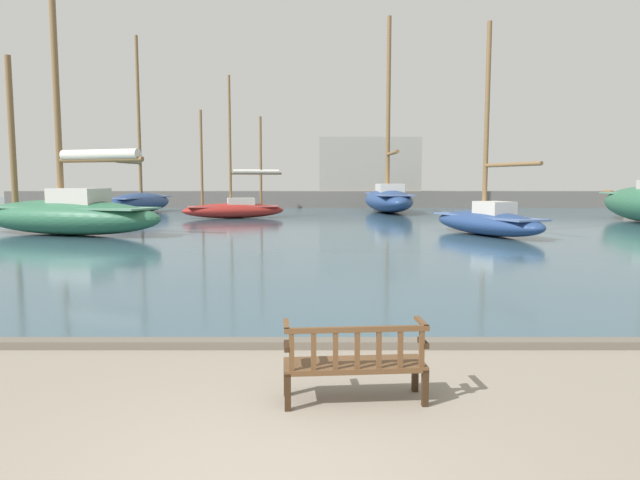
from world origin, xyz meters
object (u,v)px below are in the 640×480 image
(park_bench, at_px, (357,362))
(sailboat_distant_harbor, at_px, (70,212))
(sailboat_mid_starboard, at_px, (489,219))
(sailboat_far_port, at_px, (390,198))
(sailboat_centre_channel, at_px, (142,200))
(sailboat_mid_port, at_px, (237,207))

(park_bench, xyz_separation_m, sailboat_distant_harbor, (-11.90, 19.57, 0.65))
(park_bench, bearing_deg, sailboat_mid_starboard, 69.79)
(sailboat_far_port, height_order, sailboat_centre_channel, sailboat_far_port)
(park_bench, height_order, sailboat_distant_harbor, sailboat_distant_harbor)
(sailboat_distant_harbor, distance_m, sailboat_mid_starboard, 19.07)
(sailboat_far_port, distance_m, sailboat_mid_port, 13.43)
(park_bench, relative_size, sailboat_far_port, 0.11)
(sailboat_distant_harbor, relative_size, sailboat_mid_port, 1.27)
(park_bench, relative_size, sailboat_mid_port, 0.18)
(sailboat_centre_channel, bearing_deg, sailboat_mid_port, -37.47)
(sailboat_distant_harbor, xyz_separation_m, sailboat_mid_port, (5.85, 11.74, -0.28))
(sailboat_mid_port, bearing_deg, sailboat_far_port, 34.74)
(park_bench, distance_m, sailboat_mid_port, 31.89)
(park_bench, xyz_separation_m, sailboat_far_port, (4.99, 38.96, 0.74))
(park_bench, bearing_deg, sailboat_distant_harbor, 121.29)
(sailboat_far_port, relative_size, sailboat_centre_channel, 1.14)
(sailboat_distant_harbor, xyz_separation_m, sailboat_mid_starboard, (19.07, -0.09, -0.33))
(sailboat_distant_harbor, bearing_deg, sailboat_centre_channel, 97.49)
(sailboat_mid_starboard, bearing_deg, sailboat_centre_channel, 139.79)
(park_bench, xyz_separation_m, sailboat_mid_port, (-6.05, 31.31, 0.37))
(sailboat_centre_channel, bearing_deg, park_bench, -69.23)
(sailboat_far_port, xyz_separation_m, sailboat_mid_port, (-11.03, -7.65, -0.37))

